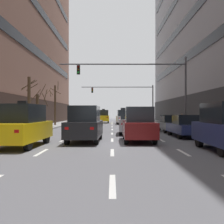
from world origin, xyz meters
TOP-DOWN VIEW (x-y plane):
  - ground_plane at (0.00, 0.00)m, footprint 120.00×120.00m
  - lane_stripe_l1_s3 at (-3.19, -3.00)m, footprint 0.16×2.00m
  - lane_stripe_l1_s4 at (-3.19, 2.00)m, footprint 0.16×2.00m
  - lane_stripe_l1_s5 at (-3.19, 7.00)m, footprint 0.16×2.00m
  - lane_stripe_l1_s6 at (-3.19, 12.00)m, footprint 0.16×2.00m
  - lane_stripe_l1_s7 at (-3.19, 17.00)m, footprint 0.16×2.00m
  - lane_stripe_l1_s8 at (-3.19, 22.00)m, footprint 0.16×2.00m
  - lane_stripe_l1_s9 at (-3.19, 27.00)m, footprint 0.16×2.00m
  - lane_stripe_l1_s10 at (-3.19, 32.00)m, footprint 0.16×2.00m
  - lane_stripe_l2_s2 at (0.00, -8.00)m, footprint 0.16×2.00m
  - lane_stripe_l2_s3 at (0.00, -3.00)m, footprint 0.16×2.00m
  - lane_stripe_l2_s4 at (0.00, 2.00)m, footprint 0.16×2.00m
  - lane_stripe_l2_s5 at (0.00, 7.00)m, footprint 0.16×2.00m
  - lane_stripe_l2_s6 at (0.00, 12.00)m, footprint 0.16×2.00m
  - lane_stripe_l2_s7 at (0.00, 17.00)m, footprint 0.16×2.00m
  - lane_stripe_l2_s8 at (0.00, 22.00)m, footprint 0.16×2.00m
  - lane_stripe_l2_s9 at (0.00, 27.00)m, footprint 0.16×2.00m
  - lane_stripe_l2_s10 at (0.00, 32.00)m, footprint 0.16×2.00m
  - lane_stripe_l3_s3 at (3.19, -3.00)m, footprint 0.16×2.00m
  - lane_stripe_l3_s4 at (3.19, 2.00)m, footprint 0.16×2.00m
  - lane_stripe_l3_s5 at (3.19, 7.00)m, footprint 0.16×2.00m
  - lane_stripe_l3_s6 at (3.19, 12.00)m, footprint 0.16×2.00m
  - lane_stripe_l3_s7 at (3.19, 17.00)m, footprint 0.16×2.00m
  - lane_stripe_l3_s8 at (3.19, 22.00)m, footprint 0.16×2.00m
  - lane_stripe_l3_s9 at (3.19, 27.00)m, footprint 0.16×2.00m
  - lane_stripe_l3_s10 at (3.19, 32.00)m, footprint 0.16×2.00m
  - taxi_driving_0 at (-1.48, 28.50)m, footprint 1.98×4.61m
  - car_driving_1 at (1.53, 6.49)m, footprint 2.05×4.54m
  - taxi_driving_2 at (-4.72, -1.09)m, footprint 2.10×4.66m
  - car_driving_3 at (1.66, 23.85)m, footprint 2.05×4.57m
  - car_driving_4 at (-1.66, 1.09)m, footprint 2.01×4.58m
  - car_driving_5 at (1.61, 1.17)m, footprint 1.90×4.43m
  - car_parked_2 at (5.32, 3.88)m, footprint 1.87×4.37m
  - car_parked_3 at (5.32, 8.56)m, footprint 1.81×4.21m
  - traffic_signal_0 at (3.12, 8.68)m, footprint 11.70×0.35m
  - traffic_signal_1 at (2.88, 27.04)m, footprint 11.92×0.35m
  - street_tree_0 at (-7.61, 8.58)m, footprint 1.57×1.04m
  - street_tree_2 at (-7.56, 11.08)m, footprint 1.89×2.03m
  - street_tree_3 at (-7.64, 18.91)m, footprint 1.97×1.96m
  - pedestrian_0 at (8.80, 17.16)m, footprint 0.31×0.50m

SIDE VIEW (x-z plane):
  - ground_plane at x=0.00m, z-range 0.00..0.00m
  - lane_stripe_l1_s3 at x=-3.19m, z-range 0.00..0.01m
  - lane_stripe_l1_s4 at x=-3.19m, z-range 0.00..0.01m
  - lane_stripe_l1_s5 at x=-3.19m, z-range 0.00..0.01m
  - lane_stripe_l1_s6 at x=-3.19m, z-range 0.00..0.01m
  - lane_stripe_l1_s7 at x=-3.19m, z-range 0.00..0.01m
  - lane_stripe_l1_s8 at x=-3.19m, z-range 0.00..0.01m
  - lane_stripe_l1_s9 at x=-3.19m, z-range 0.00..0.01m
  - lane_stripe_l1_s10 at x=-3.19m, z-range 0.00..0.01m
  - lane_stripe_l2_s2 at x=0.00m, z-range 0.00..0.01m
  - lane_stripe_l2_s3 at x=0.00m, z-range 0.00..0.01m
  - lane_stripe_l2_s4 at x=0.00m, z-range 0.00..0.01m
  - lane_stripe_l2_s5 at x=0.00m, z-range 0.00..0.01m
  - lane_stripe_l2_s6 at x=0.00m, z-range 0.00..0.01m
  - lane_stripe_l2_s7 at x=0.00m, z-range 0.00..0.01m
  - lane_stripe_l2_s8 at x=0.00m, z-range 0.00..0.01m
  - lane_stripe_l2_s9 at x=0.00m, z-range 0.00..0.01m
  - lane_stripe_l2_s10 at x=0.00m, z-range 0.00..0.01m
  - lane_stripe_l3_s3 at x=3.19m, z-range 0.00..0.01m
  - lane_stripe_l3_s4 at x=3.19m, z-range 0.00..0.01m
  - lane_stripe_l3_s5 at x=3.19m, z-range 0.00..0.01m
  - lane_stripe_l3_s6 at x=3.19m, z-range 0.00..0.01m
  - lane_stripe_l3_s7 at x=3.19m, z-range 0.00..0.01m
  - lane_stripe_l3_s8 at x=3.19m, z-range 0.00..0.01m
  - lane_stripe_l3_s9 at x=3.19m, z-range 0.00..0.01m
  - lane_stripe_l3_s10 at x=3.19m, z-range 0.00..0.01m
  - car_parked_3 at x=5.32m, z-range -0.01..1.56m
  - car_parked_2 at x=5.32m, z-range -0.01..1.62m
  - pedestrian_0 at x=8.80m, z-range 0.25..1.77m
  - car_driving_5 at x=1.61m, z-range 0.00..2.12m
  - car_driving_1 at x=1.53m, z-range -0.01..2.15m
  - car_driving_3 at x=1.66m, z-range -0.01..2.18m
  - car_driving_4 at x=-1.66m, z-range -0.01..2.19m
  - taxi_driving_0 at x=-1.48m, z-range -0.10..2.31m
  - taxi_driving_2 at x=-4.72m, z-range -0.10..2.31m
  - street_tree_2 at x=-7.56m, z-range -0.22..4.34m
  - street_tree_0 at x=-7.61m, z-range 0.23..5.14m
  - street_tree_3 at x=-7.64m, z-range 0.10..5.87m
  - traffic_signal_1 at x=2.88m, z-range 1.57..7.77m
  - traffic_signal_0 at x=3.12m, z-range 1.47..8.26m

